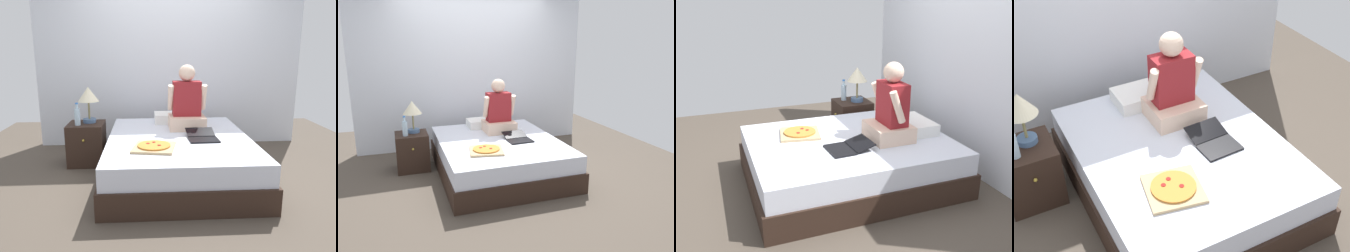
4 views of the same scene
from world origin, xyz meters
The scene contains 8 objects.
ground_plane centered at (0.00, 0.00, 0.00)m, with size 5.88×5.88×0.00m, color #4C4238.
bed centered at (0.00, 0.00, 0.23)m, with size 1.62×2.04×0.47m.
nightstand_left centered at (-1.12, 0.49, 0.26)m, with size 0.44×0.47×0.52m.
lamp_on_left_nightstand centered at (-1.08, 0.54, 0.85)m, with size 0.26×0.26×0.45m.
pillow centered at (0.01, 0.74, 0.53)m, with size 0.52×0.34×0.12m, color white.
person_seated centered at (0.14, 0.39, 0.76)m, with size 0.47×0.40×0.78m.
laptop centered at (0.25, -0.12, 0.49)m, with size 0.33×0.43×0.07m.
pizza_box centered at (-0.29, -0.43, 0.49)m, with size 0.47×0.47×0.05m.
Camera 4 is at (-1.39, -2.60, 2.80)m, focal length 50.00 mm.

